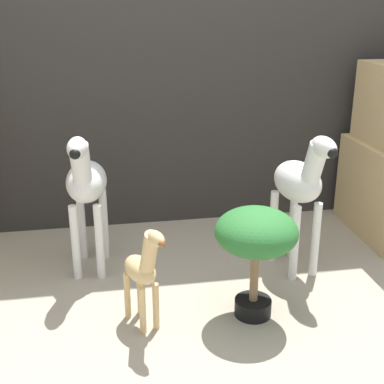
{
  "coord_description": "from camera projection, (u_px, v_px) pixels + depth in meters",
  "views": [
    {
      "loc": [
        -0.38,
        -1.8,
        1.37
      ],
      "look_at": [
        0.06,
        0.69,
        0.43
      ],
      "focal_mm": 50.0,
      "sensor_mm": 36.0,
      "label": 1
    }
  ],
  "objects": [
    {
      "name": "potted_palm_front",
      "position": [
        256.0,
        238.0,
        2.29
      ],
      "size": [
        0.36,
        0.36,
        0.51
      ],
      "color": "black",
      "rests_on": "ground_plane"
    },
    {
      "name": "ground_plane",
      "position": [
        206.0,
        347.0,
        2.2
      ],
      "size": [
        14.0,
        14.0,
        0.0
      ],
      "primitive_type": "plane",
      "color": "#9E937F"
    },
    {
      "name": "wall_back",
      "position": [
        161.0,
        43.0,
        3.07
      ],
      "size": [
        6.4,
        0.08,
        2.2
      ],
      "color": "#2D2B28",
      "rests_on": "ground_plane"
    },
    {
      "name": "zebra_right",
      "position": [
        300.0,
        185.0,
        2.66
      ],
      "size": [
        0.25,
        0.47,
        0.76
      ],
      "color": "silver",
      "rests_on": "ground_plane"
    },
    {
      "name": "zebra_left",
      "position": [
        86.0,
        185.0,
        2.65
      ],
      "size": [
        0.24,
        0.46,
        0.76
      ],
      "color": "silver",
      "rests_on": "ground_plane"
    },
    {
      "name": "giraffe_figurine",
      "position": [
        143.0,
        269.0,
        2.25
      ],
      "size": [
        0.19,
        0.31,
        0.5
      ],
      "color": "tan",
      "rests_on": "ground_plane"
    }
  ]
}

